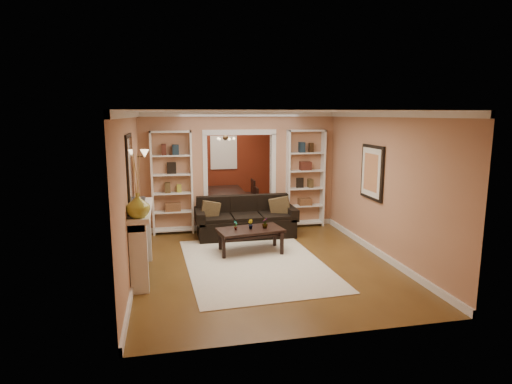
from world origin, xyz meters
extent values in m
plane|color=brown|center=(0.00, 0.00, 0.00)|extent=(8.00, 8.00, 0.00)
plane|color=white|center=(0.00, 0.00, 2.70)|extent=(8.00, 8.00, 0.00)
plane|color=tan|center=(0.00, 4.00, 1.35)|extent=(8.00, 0.00, 8.00)
plane|color=tan|center=(0.00, -4.00, 1.35)|extent=(8.00, 0.00, 8.00)
plane|color=tan|center=(-2.25, 0.00, 1.35)|extent=(0.00, 8.00, 8.00)
plane|color=tan|center=(2.25, 0.00, 1.35)|extent=(0.00, 8.00, 8.00)
cube|color=tan|center=(0.00, 1.20, 1.35)|extent=(4.50, 0.15, 2.70)
cube|color=maroon|center=(0.00, 3.97, 1.32)|extent=(4.44, 0.04, 2.64)
cube|color=#8CA5CC|center=(0.00, 3.93, 1.55)|extent=(0.78, 0.03, 0.98)
cube|color=silver|center=(-0.16, -1.34, 0.01)|extent=(2.55, 3.47, 0.01)
cube|color=black|center=(0.00, 0.45, 0.43)|extent=(2.19, 0.94, 0.86)
cube|color=brown|center=(-0.77, 0.43, 0.61)|extent=(0.40, 0.15, 0.39)
cube|color=brown|center=(0.78, 0.43, 0.64)|extent=(0.45, 0.29, 0.44)
cube|color=black|center=(-0.11, -0.68, 0.23)|extent=(1.33, 0.86, 0.47)
imported|color=#336626|center=(-0.40, -0.68, 0.56)|extent=(0.11, 0.11, 0.18)
imported|color=#336626|center=(-0.11, -0.68, 0.56)|extent=(0.11, 0.12, 0.18)
imported|color=#336626|center=(0.18, -0.68, 0.57)|extent=(0.14, 0.14, 0.20)
cube|color=white|center=(-1.55, 1.03, 1.15)|extent=(0.90, 0.30, 2.30)
cube|color=white|center=(1.55, 1.03, 1.15)|extent=(0.90, 0.30, 2.30)
cube|color=white|center=(-2.09, -1.50, 0.58)|extent=(0.32, 1.70, 1.16)
imported|color=#9D9E32|center=(-2.09, -2.20, 1.34)|extent=(0.45, 0.45, 0.36)
cube|color=silver|center=(-2.23, -1.50, 1.80)|extent=(0.03, 0.95, 1.10)
cube|color=#FFE0A5|center=(-2.15, 0.55, 1.83)|extent=(0.18, 0.18, 0.22)
cube|color=black|center=(2.21, -1.00, 1.55)|extent=(0.04, 0.85, 1.05)
imported|color=black|center=(-0.12, 2.64, 0.32)|extent=(1.81, 1.01, 0.64)
cube|color=black|center=(-0.67, 2.34, 0.44)|extent=(0.54, 0.54, 0.88)
cube|color=black|center=(0.43, 2.34, 0.39)|extent=(0.47, 0.47, 0.78)
cube|color=black|center=(-0.67, 2.94, 0.44)|extent=(0.56, 0.56, 0.87)
cube|color=black|center=(0.43, 2.94, 0.45)|extent=(0.57, 0.57, 0.90)
cube|color=#3D2D1C|center=(0.00, 2.70, 2.02)|extent=(0.50, 0.50, 0.30)
camera|label=1|loc=(-1.66, -8.53, 2.65)|focal=30.00mm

